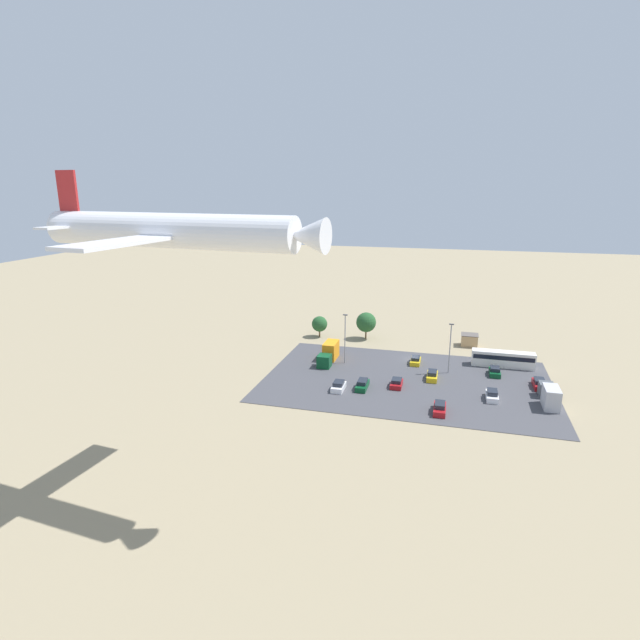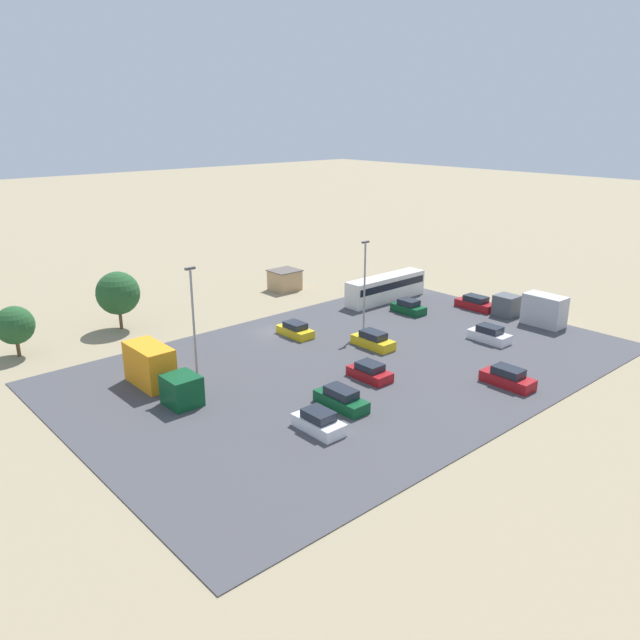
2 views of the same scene
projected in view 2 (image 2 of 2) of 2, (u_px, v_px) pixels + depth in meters
name	position (u px, v px, depth m)	size (l,w,h in m)	color
ground_plane	(276.00, 333.00, 66.86)	(400.00, 400.00, 0.00)	gray
parking_lot_surface	(354.00, 364.00, 58.35)	(51.65, 33.70, 0.08)	#424247
shed_building	(285.00, 280.00, 83.01)	(3.74, 3.48, 2.69)	tan
bus	(386.00, 287.00, 77.82)	(11.93, 2.49, 3.13)	silver
parked_car_0	(476.00, 303.00, 74.68)	(1.97, 4.78, 1.60)	maroon
parked_car_1	(373.00, 340.00, 62.36)	(1.89, 4.58, 1.61)	gold
parked_car_2	(508.00, 378.00, 53.43)	(1.87, 4.59, 1.63)	maroon
parked_car_3	(408.00, 307.00, 73.18)	(1.97, 4.05, 1.60)	#0C4723
parked_car_4	(341.00, 399.00, 49.48)	(1.82, 4.77, 1.61)	#0C4723
parked_car_5	(370.00, 372.00, 54.84)	(1.99, 4.01, 1.46)	maroon
parked_car_6	(489.00, 335.00, 63.95)	(1.91, 4.27, 1.65)	silver
parked_car_7	(319.00, 422.00, 45.77)	(1.98, 4.11, 1.58)	silver
parked_car_8	(295.00, 330.00, 65.58)	(1.92, 4.21, 1.46)	gold
parked_truck_0	(158.00, 372.00, 52.31)	(2.52, 9.27, 3.54)	#0C4723
parked_truck_1	(533.00, 309.00, 69.53)	(2.34, 8.17, 3.43)	#4C5156
tree_near_shed	(15.00, 325.00, 59.37)	(3.69, 3.69, 5.01)	brown
tree_apron_mid	(118.00, 293.00, 66.82)	(4.65, 4.65, 6.38)	brown
light_pole_lot_centre	(365.00, 283.00, 65.64)	(0.90, 0.28, 9.77)	gray
light_pole_lot_edge	(194.00, 321.00, 52.91)	(0.90, 0.28, 10.17)	gray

